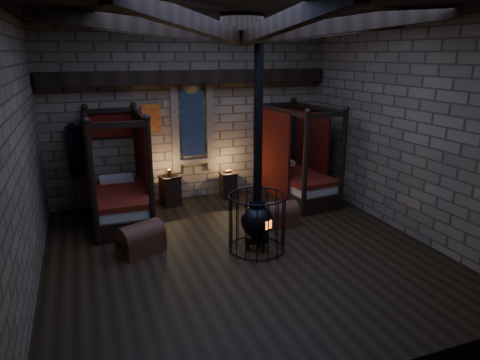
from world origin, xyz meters
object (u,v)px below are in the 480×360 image
object	(u,v)px
bed_left	(120,195)
trunk_right	(279,215)
bed_right	(295,177)
trunk_left	(141,239)
stove	(257,218)

from	to	relation	value
bed_left	trunk_right	bearing A→B (deg)	-24.63
trunk_right	bed_right	bearing A→B (deg)	56.78
trunk_left	stove	bearing A→B (deg)	-42.18
trunk_left	stove	size ratio (longest dim) A/B	0.23
trunk_left	trunk_right	bearing A→B (deg)	-18.76
trunk_right	trunk_left	bearing A→B (deg)	-170.20
bed_right	bed_left	bearing A→B (deg)	173.38
bed_right	trunk_left	xyz separation A→B (m)	(-4.14, -1.78, -0.32)
bed_left	stove	world-z (taller)	stove
bed_left	bed_right	distance (m)	4.33
bed_right	trunk_left	distance (m)	4.52
trunk_right	stove	bearing A→B (deg)	-129.87
bed_left	trunk_left	distance (m)	1.83
bed_left	trunk_left	bearing A→B (deg)	-83.39
stove	bed_right	bearing A→B (deg)	25.65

